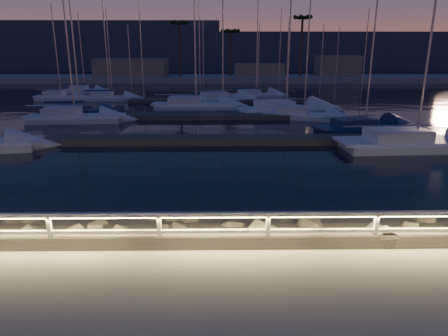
{
  "coord_description": "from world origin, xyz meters",
  "views": [
    {
      "loc": [
        -0.35,
        -10.08,
        5.27
      ],
      "look_at": [
        -0.16,
        4.0,
        1.15
      ],
      "focal_mm": 32.0,
      "sensor_mm": 36.0,
      "label": 1
    }
  ],
  "objects": [
    {
      "name": "palm_center",
      "position": [
        2.0,
        73.0,
        8.78
      ],
      "size": [
        3.0,
        3.0,
        9.7
      ],
      "color": "brown",
      "rests_on": "ground"
    },
    {
      "name": "sailboat_f",
      "position": [
        -12.95,
        24.29,
        -0.14
      ],
      "size": [
        8.43,
        3.14,
        14.06
      ],
      "rotation": [
        0.0,
        0.0,
        0.08
      ],
      "color": "white",
      "rests_on": "ground"
    },
    {
      "name": "sailboat_g",
      "position": [
        -2.98,
        32.3,
        -0.13
      ],
      "size": [
        9.37,
        3.12,
        15.72
      ],
      "rotation": [
        0.0,
        0.0,
        -0.03
      ],
      "color": "white",
      "rests_on": "ground"
    },
    {
      "name": "sailboat_k",
      "position": [
        4.41,
        43.14,
        -0.2
      ],
      "size": [
        7.66,
        3.96,
        12.52
      ],
      "rotation": [
        0.0,
        0.0,
        0.26
      ],
      "color": "white",
      "rests_on": "ground"
    },
    {
      "name": "distant_hills",
      "position": [
        -22.13,
        133.69,
        4.74
      ],
      "size": [
        230.0,
        37.5,
        18.0
      ],
      "color": "#353E52",
      "rests_on": "ground"
    },
    {
      "name": "sailboat_l",
      "position": [
        6.02,
        28.88,
        -0.13
      ],
      "size": [
        10.21,
        4.96,
        16.65
      ],
      "rotation": [
        0.0,
        0.0,
        0.22
      ],
      "color": "white",
      "rests_on": "ground"
    },
    {
      "name": "sailboat_j",
      "position": [
        -0.05,
        37.54,
        -0.14
      ],
      "size": [
        8.48,
        5.27,
        14.05
      ],
      "rotation": [
        0.0,
        0.0,
        0.39
      ],
      "color": "white",
      "rests_on": "ground"
    },
    {
      "name": "sailboat_d",
      "position": [
        11.69,
        14.03,
        -0.13
      ],
      "size": [
        10.05,
        3.6,
        16.68
      ],
      "rotation": [
        0.0,
        0.0,
        0.06
      ],
      "color": "white",
      "rests_on": "ground"
    },
    {
      "name": "sailboat_e",
      "position": [
        -13.59,
        27.64,
        -0.17
      ],
      "size": [
        7.19,
        3.12,
        11.93
      ],
      "rotation": [
        0.0,
        0.0,
        0.16
      ],
      "color": "navy",
      "rests_on": "ground"
    },
    {
      "name": "sailboat_i",
      "position": [
        -20.19,
        40.45,
        -0.18
      ],
      "size": [
        6.91,
        2.83,
        11.51
      ],
      "rotation": [
        0.0,
        0.0,
        -0.12
      ],
      "color": "white",
      "rests_on": "ground"
    },
    {
      "name": "harbor_water",
      "position": [
        0.0,
        31.22,
        -0.97
      ],
      "size": [
        400.0,
        440.0,
        0.6
      ],
      "color": "black",
      "rests_on": "ground"
    },
    {
      "name": "riprap",
      "position": [
        -1.23,
        1.09,
        -0.13
      ],
      "size": [
        37.56,
        3.26,
        1.48
      ],
      "color": "#605C52",
      "rests_on": "ground"
    },
    {
      "name": "guard_rail",
      "position": [
        -0.07,
        -0.0,
        0.77
      ],
      "size": [
        44.11,
        0.12,
        1.06
      ],
      "color": "white",
      "rests_on": "ground"
    },
    {
      "name": "floating_docks",
      "position": [
        0.0,
        32.5,
        -0.4
      ],
      "size": [
        22.0,
        36.0,
        0.4
      ],
      "color": "#5B554C",
      "rests_on": "ground"
    },
    {
      "name": "sailboat_h",
      "position": [
        10.52,
        19.57,
        -0.19
      ],
      "size": [
        8.27,
        4.57,
        13.5
      ],
      "rotation": [
        0.0,
        0.0,
        0.31
      ],
      "color": "navy",
      "rests_on": "ground"
    },
    {
      "name": "palm_right",
      "position": [
        16.0,
        72.0,
        11.03
      ],
      "size": [
        3.0,
        3.0,
        12.2
      ],
      "color": "brown",
      "rests_on": "ground"
    },
    {
      "name": "ground",
      "position": [
        0.0,
        0.0,
        0.0
      ],
      "size": [
        400.0,
        400.0,
        0.0
      ],
      "primitive_type": "plane",
      "color": "#A19D92",
      "rests_on": "ground"
    },
    {
      "name": "sailboat_c",
      "position": [
        7.17,
        25.75,
        -0.19
      ],
      "size": [
        7.67,
        4.9,
        12.7
      ],
      "rotation": [
        0.0,
        0.0,
        -0.41
      ],
      "color": "white",
      "rests_on": "ground"
    },
    {
      "name": "sailboat_n",
      "position": [
        -14.1,
        40.23,
        -0.19
      ],
      "size": [
        7.0,
        2.51,
        11.71
      ],
      "rotation": [
        0.0,
        0.0,
        0.06
      ],
      "color": "white",
      "rests_on": "ground"
    },
    {
      "name": "far_shore",
      "position": [
        -0.12,
        74.05,
        0.29
      ],
      "size": [
        160.0,
        14.0,
        5.2
      ],
      "color": "#A19D92",
      "rests_on": "ground"
    },
    {
      "name": "sailboat_m",
      "position": [
        -20.18,
        49.69,
        -0.18
      ],
      "size": [
        6.69,
        2.57,
        11.2
      ],
      "rotation": [
        0.0,
        0.0,
        -0.09
      ],
      "color": "white",
      "rests_on": "ground"
    },
    {
      "name": "palm_left",
      "position": [
        -8.0,
        72.0,
        10.14
      ],
      "size": [
        3.0,
        3.0,
        11.2
      ],
      "color": "brown",
      "rests_on": "ground"
    }
  ]
}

